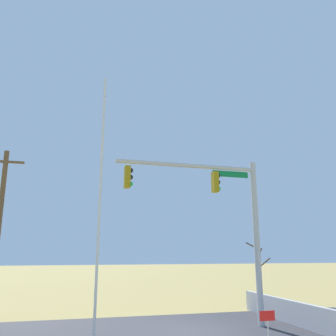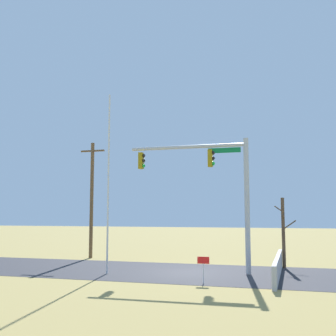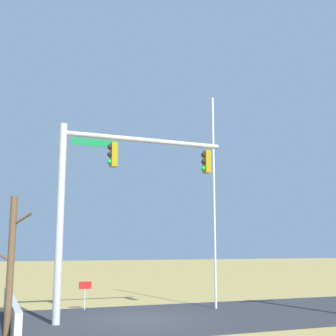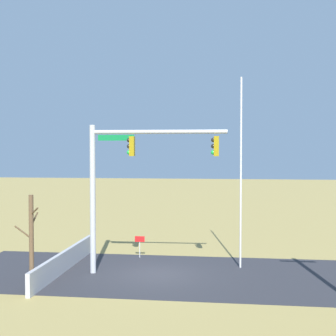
{
  "view_description": "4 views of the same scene",
  "coord_description": "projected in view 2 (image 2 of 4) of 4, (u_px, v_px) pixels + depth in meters",
  "views": [
    {
      "loc": [
        -4.96,
        -14.82,
        3.14
      ],
      "look_at": [
        -1.17,
        -0.31,
        6.71
      ],
      "focal_mm": 37.87,
      "sensor_mm": 36.0,
      "label": 1
    },
    {
      "loc": [
        5.59,
        -22.67,
        3.17
      ],
      "look_at": [
        -1.09,
        -0.43,
        5.76
      ],
      "focal_mm": 44.61,
      "sensor_mm": 36.0,
      "label": 2
    },
    {
      "loc": [
        5.55,
        17.49,
        2.71
      ],
      "look_at": [
        -0.94,
        0.52,
        5.84
      ],
      "focal_mm": 49.33,
      "sensor_mm": 36.0,
      "label": 3
    },
    {
      "loc": [
        -3.3,
        22.14,
        6.02
      ],
      "look_at": [
        -0.62,
        0.61,
        5.26
      ],
      "focal_mm": 49.0,
      "sensor_mm": 36.0,
      "label": 4
    }
  ],
  "objects": [
    {
      "name": "flagpole",
      "position": [
        108.0,
        182.0,
        22.88
      ],
      "size": [
        0.1,
        0.1,
        9.86
      ],
      "primitive_type": "cylinder",
      "color": "silver",
      "rests_on": "ground_plane"
    },
    {
      "name": "utility_pole",
      "position": [
        92.0,
        197.0,
        31.0
      ],
      "size": [
        1.9,
        0.26,
        8.53
      ],
      "color": "brown",
      "rests_on": "ground_plane"
    },
    {
      "name": "open_sign",
      "position": [
        203.0,
        264.0,
        19.31
      ],
      "size": [
        0.56,
        0.04,
        1.22
      ],
      "color": "silver",
      "rests_on": "ground_plane"
    },
    {
      "name": "sidewalk_corner",
      "position": [
        268.0,
        275.0,
        21.82
      ],
      "size": [
        6.0,
        6.0,
        0.01
      ],
      "primitive_type": "cube",
      "color": "#B7B5AD",
      "rests_on": "ground_plane"
    },
    {
      "name": "bare_tree",
      "position": [
        283.0,
        232.0,
        24.92
      ],
      "size": [
        1.27,
        1.02,
        4.18
      ],
      "color": "brown",
      "rests_on": "ground_plane"
    },
    {
      "name": "signal_mast",
      "position": [
        216.0,
        180.0,
        23.1
      ],
      "size": [
        6.75,
        0.46,
        7.35
      ],
      "color": "#B2B5BA",
      "rests_on": "ground_plane"
    },
    {
      "name": "ground_plane",
      "position": [
        189.0,
        273.0,
        22.82
      ],
      "size": [
        160.0,
        160.0,
        0.0
      ],
      "primitive_type": "plane",
      "color": "#9E894C"
    },
    {
      "name": "retaining_fence",
      "position": [
        278.0,
        266.0,
        21.5
      ],
      "size": [
        0.2,
        8.89,
        1.02
      ],
      "primitive_type": "cube",
      "color": "#A8A8AD",
      "rests_on": "ground_plane"
    },
    {
      "name": "road_surface",
      "position": [
        122.0,
        270.0,
        23.97
      ],
      "size": [
        28.0,
        8.0,
        0.01
      ],
      "primitive_type": "cube",
      "color": "#2D2D33",
      "rests_on": "ground_plane"
    }
  ]
}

